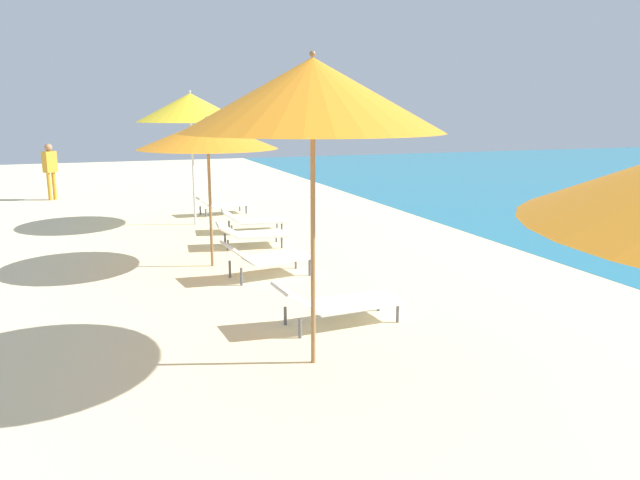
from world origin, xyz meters
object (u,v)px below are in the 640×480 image
(umbrella_fourth, at_px, (313,96))
(umbrella_farthest, at_px, (190,108))
(lounger_fifth_inland, at_px, (267,257))
(lounger_farthest_shoreside, at_px, (221,204))
(umbrella_fifth, at_px, (208,135))
(lounger_fourth_shoreside, at_px, (337,302))
(person_walking_near, at_px, (50,166))
(lounger_farthest_inland, at_px, (253,220))
(lounger_fifth_shoreside, at_px, (250,233))

(umbrella_fourth, distance_m, umbrella_farthest, 8.33)
(lounger_fifth_inland, relative_size, lounger_farthest_shoreside, 1.06)
(umbrella_fourth, xyz_separation_m, umbrella_fifth, (-0.28, 4.40, -0.54))
(lounger_fourth_shoreside, height_order, umbrella_farthest, umbrella_farthest)
(lounger_fourth_shoreside, xyz_separation_m, person_walking_near, (-3.97, 12.67, 0.70))
(lounger_fifth_inland, distance_m, lounger_farthest_inland, 3.72)
(umbrella_fourth, height_order, lounger_fifth_shoreside, umbrella_fourth)
(lounger_fifth_inland, distance_m, person_walking_near, 10.93)
(lounger_fourth_shoreside, bearing_deg, umbrella_fifth, 101.59)
(lounger_fourth_shoreside, bearing_deg, lounger_fifth_inland, 92.02)
(umbrella_fifth, bearing_deg, umbrella_fourth, -86.41)
(umbrella_fifth, relative_size, umbrella_farthest, 0.83)
(umbrella_farthest, bearing_deg, lounger_fifth_shoreside, -76.51)
(lounger_fourth_shoreside, relative_size, lounger_farthest_shoreside, 1.17)
(lounger_fourth_shoreside, height_order, lounger_fifth_inland, lounger_fifth_inland)
(umbrella_fifth, bearing_deg, umbrella_farthest, 85.46)
(lounger_fifth_shoreside, height_order, lounger_fifth_inland, lounger_fifth_inland)
(lounger_farthest_inland, height_order, person_walking_near, person_walking_near)
(umbrella_fourth, xyz_separation_m, person_walking_near, (-3.30, 13.67, -1.76))
(lounger_farthest_shoreside, bearing_deg, umbrella_farthest, -133.92)
(umbrella_fourth, bearing_deg, lounger_fifth_shoreside, 83.07)
(lounger_fourth_shoreside, xyz_separation_m, umbrella_fifth, (-0.94, 3.40, 1.92))
(lounger_fourth_shoreside, xyz_separation_m, lounger_fifth_inland, (-0.25, 2.40, 0.04))
(person_walking_near, bearing_deg, umbrella_fifth, -23.37)
(umbrella_farthest, distance_m, lounger_farthest_inland, 2.89)
(lounger_fifth_shoreside, bearing_deg, lounger_farthest_shoreside, 93.05)
(umbrella_fourth, distance_m, umbrella_fifth, 4.44)
(lounger_farthest_inland, bearing_deg, umbrella_fourth, -92.57)
(person_walking_near, bearing_deg, lounger_farthest_inland, -7.87)
(lounger_fourth_shoreside, relative_size, lounger_fifth_inland, 1.10)
(lounger_fifth_inland, height_order, lounger_farthest_inland, lounger_fifth_inland)
(lounger_fifth_shoreside, relative_size, lounger_fifth_inland, 0.92)
(lounger_farthest_inland, bearing_deg, lounger_fourth_shoreside, -87.76)
(lounger_fifth_inland, xyz_separation_m, person_walking_near, (-3.71, 10.26, 0.66))
(lounger_fourth_shoreside, bearing_deg, lounger_farthest_inland, 82.15)
(lounger_fourth_shoreside, relative_size, umbrella_fifth, 0.65)
(lounger_fourth_shoreside, xyz_separation_m, lounger_fifth_shoreside, (0.02, 4.63, -0.02))
(lounger_fifth_shoreside, bearing_deg, umbrella_fourth, -91.15)
(umbrella_fourth, distance_m, lounger_fifth_shoreside, 6.19)
(umbrella_fifth, bearing_deg, lounger_fifth_shoreside, 52.03)
(person_walking_near, bearing_deg, umbrella_fourth, -27.86)
(lounger_fifth_inland, height_order, person_walking_near, person_walking_near)
(lounger_farthest_shoreside, height_order, lounger_farthest_inland, lounger_farthest_inland)
(lounger_fifth_shoreside, distance_m, umbrella_farthest, 3.65)
(umbrella_fourth, xyz_separation_m, lounger_fourth_shoreside, (0.67, 1.00, -2.46))
(umbrella_fourth, distance_m, lounger_farthest_inland, 7.56)
(lounger_fourth_shoreside, bearing_deg, lounger_farthest_shoreside, 84.71)
(lounger_fifth_inland, relative_size, lounger_farthest_inland, 1.05)
(person_walking_near, bearing_deg, lounger_farthest_shoreside, 3.53)
(lounger_farthest_inland, xyz_separation_m, person_walking_near, (-4.38, 6.60, 0.72))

